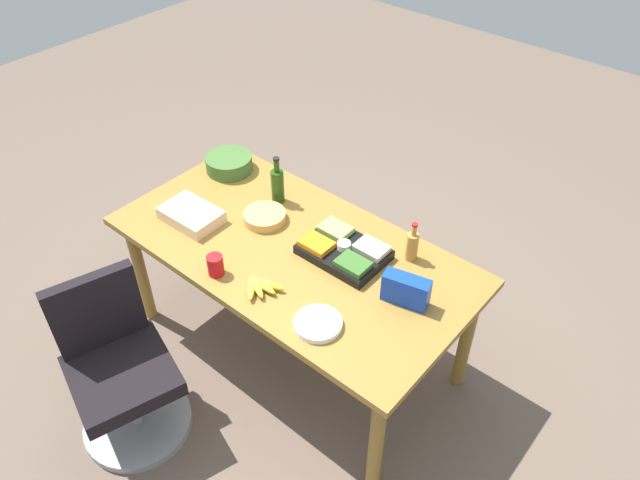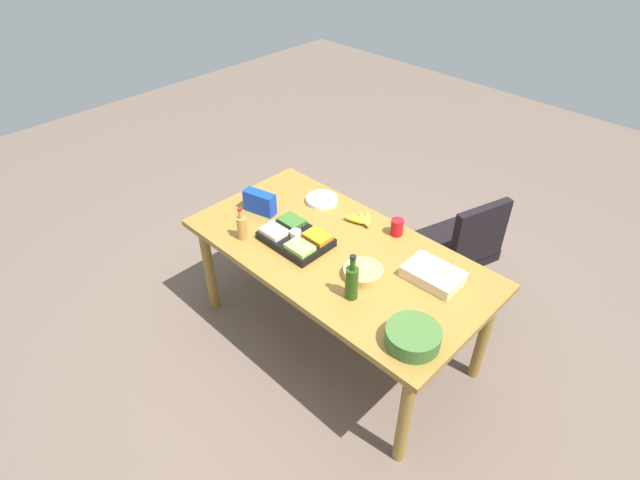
{
  "view_description": "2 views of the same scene",
  "coord_description": "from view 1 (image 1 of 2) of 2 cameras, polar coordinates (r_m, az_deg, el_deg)",
  "views": [
    {
      "loc": [
        1.65,
        -1.72,
        2.88
      ],
      "look_at": [
        0.12,
        0.08,
        0.85
      ],
      "focal_mm": 34.5,
      "sensor_mm": 36.0,
      "label": 1
    },
    {
      "loc": [
        -1.64,
        1.83,
        2.75
      ],
      "look_at": [
        0.11,
        0.04,
        0.83
      ],
      "focal_mm": 28.83,
      "sensor_mm": 36.0,
      "label": 2
    }
  ],
  "objects": [
    {
      "name": "ground_plane",
      "position": [
        3.74,
        -2.23,
        -9.76
      ],
      "size": [
        10.0,
        10.0,
        0.0
      ],
      "primitive_type": "plane",
      "color": "brown"
    },
    {
      "name": "conference_table",
      "position": [
        3.23,
        -2.54,
        -1.82
      ],
      "size": [
        1.91,
        0.98,
        0.79
      ],
      "color": "olive",
      "rests_on": "ground"
    },
    {
      "name": "wine_bottle",
      "position": [
        3.43,
        -3.96,
        5.13
      ],
      "size": [
        0.08,
        0.08,
        0.29
      ],
      "color": "#234612",
      "rests_on": "conference_table"
    },
    {
      "name": "salad_bowl",
      "position": [
        3.75,
        -8.44,
        7.06
      ],
      "size": [
        0.33,
        0.33,
        0.09
      ],
      "primitive_type": "cylinder",
      "rotation": [
        0.0,
        0.0,
        0.2
      ],
      "color": "#3E652D",
      "rests_on": "conference_table"
    },
    {
      "name": "dressing_bottle",
      "position": [
        3.09,
        8.55,
        -0.5
      ],
      "size": [
        0.06,
        0.06,
        0.23
      ],
      "color": "#BF803A",
      "rests_on": "conference_table"
    },
    {
      "name": "chip_bag_blue",
      "position": [
        2.87,
        7.97,
        -4.61
      ],
      "size": [
        0.23,
        0.13,
        0.15
      ],
      "primitive_type": "cube",
      "rotation": [
        0.0,
        0.0,
        0.24
      ],
      "color": "#123AC2",
      "rests_on": "conference_table"
    },
    {
      "name": "chip_bowl",
      "position": [
        3.34,
        -5.16,
        2.17
      ],
      "size": [
        0.29,
        0.29,
        0.05
      ],
      "primitive_type": "cylinder",
      "rotation": [
        0.0,
        0.0,
        -0.32
      ],
      "color": "#DEA458",
      "rests_on": "conference_table"
    },
    {
      "name": "veggie_tray",
      "position": [
        3.1,
        2.22,
        -0.96
      ],
      "size": [
        0.42,
        0.3,
        0.09
      ],
      "color": "black",
      "rests_on": "conference_table"
    },
    {
      "name": "sheet_cake",
      "position": [
        3.39,
        -11.84,
        2.28
      ],
      "size": [
        0.33,
        0.23,
        0.07
      ],
      "primitive_type": "cube",
      "rotation": [
        0.0,
        0.0,
        0.03
      ],
      "color": "beige",
      "rests_on": "conference_table"
    },
    {
      "name": "red_solo_cup",
      "position": [
        3.04,
        -9.67,
        -2.31
      ],
      "size": [
        0.09,
        0.09,
        0.11
      ],
      "primitive_type": "cylinder",
      "rotation": [
        0.0,
        0.0,
        -0.13
      ],
      "color": "red",
      "rests_on": "conference_table"
    },
    {
      "name": "banana_bunch",
      "position": [
        2.95,
        -5.62,
        -4.24
      ],
      "size": [
        0.2,
        0.18,
        0.04
      ],
      "color": "yellow",
      "rests_on": "conference_table"
    },
    {
      "name": "office_chair",
      "position": [
        3.3,
        -17.86,
        -12.07
      ],
      "size": [
        0.6,
        0.6,
        0.91
      ],
      "color": "gray",
      "rests_on": "ground"
    },
    {
      "name": "paper_plate_stack",
      "position": [
        2.78,
        -0.18,
        -7.77
      ],
      "size": [
        0.25,
        0.25,
        0.03
      ],
      "primitive_type": "cylinder",
      "rotation": [
        0.0,
        0.0,
        -0.14
      ],
      "color": "white",
      "rests_on": "conference_table"
    }
  ]
}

